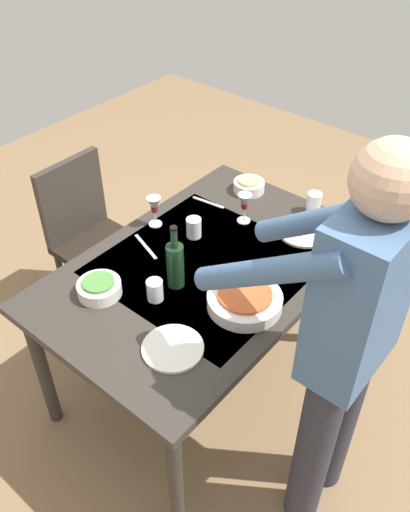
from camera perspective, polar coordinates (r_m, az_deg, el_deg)
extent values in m
plane|color=#846647|center=(2.89, 0.00, -12.62)|extent=(6.00, 6.00, 0.00)
cube|color=#332D28|center=(2.34, 0.00, -1.32)|extent=(1.45, 0.95, 0.04)
cube|color=#C6AD89|center=(2.33, 0.00, -0.98)|extent=(0.80, 0.80, 0.00)
cylinder|color=#332D28|center=(3.18, 1.97, 2.44)|extent=(0.06, 0.06, 0.73)
cylinder|color=#332D28|center=(2.56, -16.87, -11.42)|extent=(0.06, 0.06, 0.73)
cylinder|color=#332D28|center=(2.88, 14.70, -3.88)|extent=(0.06, 0.06, 0.73)
cylinder|color=#332D28|center=(2.18, -3.12, -22.62)|extent=(0.06, 0.06, 0.73)
cube|color=black|center=(2.99, -11.06, 0.87)|extent=(0.40, 0.40, 0.04)
cube|color=#332D28|center=(2.97, -13.95, 5.95)|extent=(0.40, 0.04, 0.45)
cylinder|color=#332D28|center=(3.32, -10.34, 0.44)|extent=(0.04, 0.04, 0.43)
cylinder|color=#332D28|center=(3.17, -14.87, -2.55)|extent=(0.04, 0.04, 0.43)
cylinder|color=#332D28|center=(3.12, -6.17, -2.09)|extent=(0.04, 0.04, 0.43)
cylinder|color=#332D28|center=(2.96, -10.80, -5.44)|extent=(0.04, 0.04, 0.43)
cylinder|color=#2D2D38|center=(2.18, 11.40, -19.68)|extent=(0.14, 0.14, 0.88)
cylinder|color=#2D2D38|center=(2.29, 14.07, -16.15)|extent=(0.14, 0.14, 0.88)
cube|color=#47668E|center=(1.67, 16.38, -3.98)|extent=(0.36, 0.20, 0.60)
sphere|color=tan|center=(1.44, 19.27, 7.64)|extent=(0.22, 0.22, 0.22)
cylinder|color=#47668E|center=(1.58, 6.47, -1.67)|extent=(0.08, 0.52, 0.40)
cylinder|color=#47668E|center=(1.82, 12.64, 3.84)|extent=(0.08, 0.52, 0.40)
cylinder|color=black|center=(2.18, -3.17, -1.05)|extent=(0.07, 0.07, 0.20)
cylinder|color=black|center=(2.09, -3.31, 1.86)|extent=(0.03, 0.03, 0.08)
cylinder|color=black|center=(2.06, -3.36, 2.91)|extent=(0.03, 0.03, 0.02)
cylinder|color=white|center=(2.59, 4.13, 3.77)|extent=(0.06, 0.06, 0.01)
cylinder|color=white|center=(2.57, 4.17, 4.46)|extent=(0.01, 0.01, 0.07)
cone|color=white|center=(2.53, 4.24, 5.80)|extent=(0.07, 0.07, 0.07)
cylinder|color=maroon|center=(2.54, 4.22, 5.38)|extent=(0.03, 0.03, 0.03)
cylinder|color=white|center=(2.57, -5.28, 3.41)|extent=(0.06, 0.06, 0.01)
cylinder|color=white|center=(2.55, -5.33, 4.10)|extent=(0.01, 0.01, 0.07)
cone|color=white|center=(2.51, -5.43, 5.45)|extent=(0.07, 0.07, 0.07)
cylinder|color=maroon|center=(2.52, -5.40, 5.02)|extent=(0.03, 0.03, 0.03)
cylinder|color=silver|center=(2.46, -1.19, 3.03)|extent=(0.07, 0.07, 0.09)
cylinder|color=silver|center=(2.67, 11.47, 5.55)|extent=(0.07, 0.07, 0.11)
cylinder|color=silver|center=(2.15, -5.34, -3.63)|extent=(0.07, 0.07, 0.09)
cylinder|color=white|center=(2.13, 4.23, -4.76)|extent=(0.30, 0.30, 0.05)
cylinder|color=#C6562D|center=(2.12, 4.26, -4.32)|extent=(0.22, 0.22, 0.03)
cylinder|color=white|center=(2.22, -11.14, -3.40)|extent=(0.18, 0.18, 0.05)
cylinder|color=#4C843D|center=(2.21, -11.22, -2.96)|extent=(0.13, 0.13, 0.03)
cylinder|color=white|center=(2.80, 4.69, 7.39)|extent=(0.16, 0.16, 0.05)
cylinder|color=tan|center=(2.79, 4.71, 7.79)|extent=(0.12, 0.12, 0.03)
cylinder|color=white|center=(2.54, 10.37, 2.48)|extent=(0.23, 0.23, 0.01)
cylinder|color=white|center=(1.99, -3.44, -9.74)|extent=(0.23, 0.23, 0.01)
cube|color=silver|center=(2.44, -6.32, 1.01)|extent=(0.08, 0.19, 0.00)
cube|color=silver|center=(2.71, 0.35, 5.70)|extent=(0.04, 0.18, 0.00)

